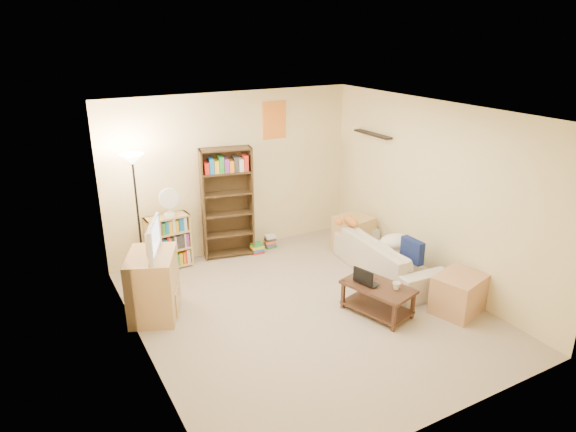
{
  "coord_description": "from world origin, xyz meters",
  "views": [
    {
      "loc": [
        -2.96,
        -4.87,
        3.38
      ],
      "look_at": [
        0.09,
        0.66,
        1.05
      ],
      "focal_mm": 32.0,
      "sensor_mm": 36.0,
      "label": 1
    }
  ],
  "objects": [
    {
      "name": "television",
      "position": [
        -1.7,
        0.84,
        1.02
      ],
      "size": [
        0.79,
        0.62,
        0.42
      ],
      "primitive_type": "imported",
      "rotation": [
        0.0,
        0.0,
        1.16
      ],
      "color": "black",
      "rests_on": "tv_stand"
    },
    {
      "name": "cream_blanket",
      "position": [
        1.69,
        0.35,
        0.47
      ],
      "size": [
        0.5,
        0.36,
        0.22
      ],
      "primitive_type": "ellipsoid",
      "color": "white",
      "rests_on": "sofa"
    },
    {
      "name": "tv_remote",
      "position": [
        0.75,
        -0.17,
        0.4
      ],
      "size": [
        0.13,
        0.16,
        0.02
      ],
      "primitive_type": "cube",
      "rotation": [
        0.0,
        0.0,
        0.59
      ],
      "color": "black",
      "rests_on": "coffee_table"
    },
    {
      "name": "sofa",
      "position": [
        1.55,
        0.31,
        0.27
      ],
      "size": [
        1.97,
        0.98,
        0.55
      ],
      "primitive_type": "imported",
      "rotation": [
        0.0,
        0.0,
        1.5
      ],
      "color": "beige",
      "rests_on": "ground"
    },
    {
      "name": "tabby_cat",
      "position": [
        1.36,
        1.05,
        0.62
      ],
      "size": [
        0.43,
        0.17,
        0.15
      ],
      "color": "orange",
      "rests_on": "sofa"
    },
    {
      "name": "floor_lamp",
      "position": [
        -1.6,
        1.77,
        1.47
      ],
      "size": [
        0.31,
        0.31,
        1.84
      ],
      "color": "black",
      "rests_on": "ground"
    },
    {
      "name": "tv_stand",
      "position": [
        -1.7,
        0.84,
        0.41
      ],
      "size": [
        0.8,
        0.92,
        0.82
      ],
      "primitive_type": "cube",
      "rotation": [
        0.0,
        0.0,
        -0.41
      ],
      "color": "tan",
      "rests_on": "ground"
    },
    {
      "name": "laptop",
      "position": [
        0.7,
        -0.33,
        0.4
      ],
      "size": [
        0.43,
        0.36,
        0.03
      ],
      "primitive_type": "imported",
      "rotation": [
        0.0,
        0.0,
        1.77
      ],
      "color": "black",
      "rests_on": "coffee_table"
    },
    {
      "name": "tall_bookshelf",
      "position": [
        -0.19,
        2.05,
        0.91
      ],
      "size": [
        0.81,
        0.4,
        1.72
      ],
      "rotation": [
        0.0,
        0.0,
        -0.2
      ],
      "color": "#3F2C18",
      "rests_on": "ground"
    },
    {
      "name": "end_cabinet",
      "position": [
        1.65,
        -0.93,
        0.25
      ],
      "size": [
        0.71,
        0.64,
        0.5
      ],
      "primitive_type": "cube",
      "rotation": [
        0.0,
        0.0,
        0.28
      ],
      "color": "tan",
      "rests_on": "ground"
    },
    {
      "name": "coffee_table",
      "position": [
        0.74,
        -0.47,
        0.24
      ],
      "size": [
        0.71,
        0.97,
        0.39
      ],
      "rotation": [
        0.0,
        0.0,
        0.29
      ],
      "color": "#402518",
      "rests_on": "ground"
    },
    {
      "name": "mug",
      "position": [
        0.87,
        -0.65,
        0.43
      ],
      "size": [
        0.16,
        0.16,
        0.09
      ],
      "primitive_type": "imported",
      "rotation": [
        0.0,
        0.0,
        0.35
      ],
      "color": "white",
      "rests_on": "coffee_table"
    },
    {
      "name": "side_table",
      "position": [
        1.6,
        1.23,
        0.29
      ],
      "size": [
        0.59,
        0.59,
        0.58
      ],
      "primitive_type": "cube",
      "rotation": [
        0.0,
        0.0,
        0.2
      ],
      "color": "tan",
      "rests_on": "ground"
    },
    {
      "name": "navy_pillow",
      "position": [
        1.61,
        -0.09,
        0.52
      ],
      "size": [
        0.12,
        0.36,
        0.32
      ],
      "primitive_type": "cube",
      "rotation": [
        0.0,
        0.0,
        1.6
      ],
      "color": "navy",
      "rests_on": "sofa"
    },
    {
      "name": "short_bookshelf",
      "position": [
        -1.15,
        2.05,
        0.41
      ],
      "size": [
        0.65,
        0.3,
        0.82
      ],
      "rotation": [
        0.0,
        0.0,
        0.06
      ],
      "color": "tan",
      "rests_on": "ground"
    },
    {
      "name": "laptop_screen",
      "position": [
        0.58,
        -0.37,
        0.5
      ],
      "size": [
        0.09,
        0.28,
        0.19
      ],
      "primitive_type": "cube",
      "rotation": [
        0.0,
        0.0,
        0.29
      ],
      "color": "white",
      "rests_on": "laptop"
    },
    {
      "name": "book_stacks",
      "position": [
        0.38,
        1.96,
        0.09
      ],
      "size": [
        0.48,
        0.27,
        0.21
      ],
      "color": "red",
      "rests_on": "ground"
    },
    {
      "name": "room",
      "position": [
        0.0,
        0.01,
        1.62
      ],
      "size": [
        4.5,
        4.54,
        2.52
      ],
      "color": "tan",
      "rests_on": "ground"
    },
    {
      "name": "desk_fan",
      "position": [
        -1.1,
        2.01,
        1.06
      ],
      "size": [
        0.29,
        0.16,
        0.43
      ],
      "color": "white",
      "rests_on": "short_bookshelf"
    }
  ]
}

